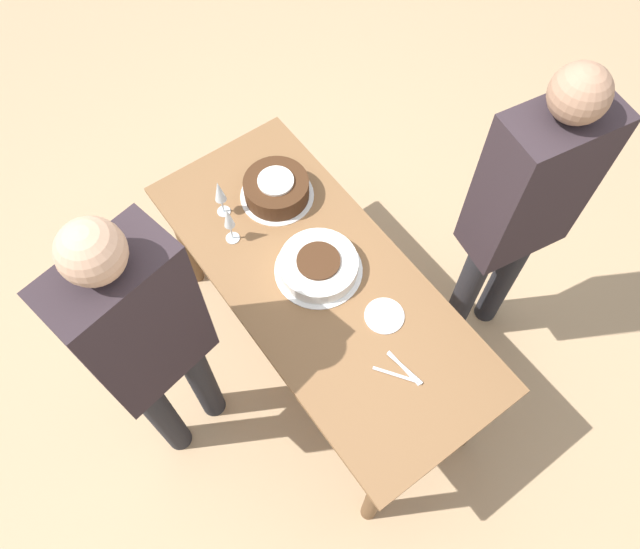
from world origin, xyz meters
TOP-DOWN VIEW (x-y plane):
  - ground_plane at (0.00, 0.00)m, footprint 12.00×12.00m
  - dining_table at (0.00, 0.00)m, footprint 1.65×0.71m
  - cake_center_white at (0.04, -0.02)m, footprint 0.36×0.36m
  - cake_front_chocolate at (0.45, -0.10)m, footprint 0.32×0.32m
  - wine_glass_near at (0.38, 0.18)m, footprint 0.06×0.06m
  - wine_glass_far at (0.51, 0.14)m, footprint 0.06×0.06m
  - dessert_plate_left at (-0.28, -0.11)m, footprint 0.16×0.16m
  - fork_pile at (-0.49, -0.02)m, footprint 0.17×0.12m
  - person_cutting at (-0.31, -0.73)m, footprint 0.28×0.43m
  - person_watching at (0.06, 0.69)m, footprint 0.29×0.44m

SIDE VIEW (x-z plane):
  - ground_plane at x=0.00m, z-range 0.00..0.00m
  - dining_table at x=0.00m, z-range 0.26..1.03m
  - dessert_plate_left at x=-0.28m, z-range 0.78..0.78m
  - fork_pile at x=-0.49m, z-range 0.78..0.78m
  - cake_center_white at x=0.04m, z-range 0.77..0.85m
  - cake_front_chocolate at x=0.45m, z-range 0.77..0.88m
  - wine_glass_far at x=0.51m, z-range 0.81..1.02m
  - wine_glass_near at x=0.38m, z-range 0.81..1.03m
  - person_watching at x=0.06m, z-range 0.18..1.87m
  - person_cutting at x=-0.31m, z-range 0.18..1.90m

